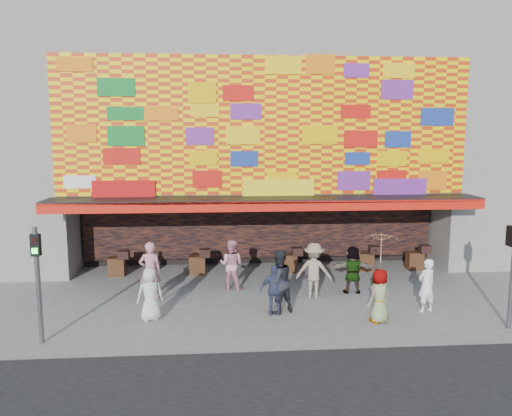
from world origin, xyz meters
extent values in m
plane|color=slate|center=(0.00, 0.00, 0.00)|extent=(90.00, 90.00, 0.00)
cube|color=gray|center=(0.00, 8.00, 6.50)|extent=(15.00, 8.00, 7.00)
cube|color=black|center=(0.00, 9.00, 1.50)|extent=(15.00, 6.00, 3.00)
cube|color=gray|center=(-7.30, 5.00, 1.50)|extent=(0.40, 2.00, 3.00)
cube|color=gray|center=(7.30, 5.00, 1.50)|extent=(0.40, 2.00, 3.00)
cube|color=black|center=(0.00, 3.40, 3.00)|extent=(15.20, 1.60, 0.12)
cube|color=red|center=(0.00, 2.62, 2.85)|extent=(15.20, 0.04, 0.35)
cube|color=#FFD800|center=(0.00, 3.96, 5.55)|extent=(14.80, 0.08, 4.90)
cube|color=black|center=(0.00, 5.85, 1.55)|extent=(14.00, 0.25, 2.50)
cylinder|color=#59595B|center=(-6.20, -1.50, 1.50)|extent=(0.12, 0.12, 3.00)
cube|color=black|center=(-6.20, -1.50, 2.55)|extent=(0.22, 0.18, 0.55)
cube|color=black|center=(-6.20, -1.59, 2.68)|extent=(0.14, 0.02, 0.14)
cube|color=#19E533|center=(-6.20, -1.59, 2.42)|extent=(0.14, 0.02, 0.14)
cylinder|color=#59595B|center=(6.20, -1.50, 1.50)|extent=(0.12, 0.12, 3.00)
imported|color=silver|center=(-3.64, -0.09, 0.76)|extent=(0.86, 0.69, 1.53)
imported|color=#BC797F|center=(-3.87, 1.69, 0.95)|extent=(0.77, 0.58, 1.90)
imported|color=black|center=(0.06, 0.22, 0.96)|extent=(1.16, 1.06, 1.92)
imported|color=gray|center=(1.38, 1.53, 0.90)|extent=(1.31, 0.98, 1.80)
imported|color=#33395A|center=(-0.06, 0.05, 0.75)|extent=(0.88, 0.37, 1.50)
imported|color=gray|center=(2.76, 1.89, 0.80)|extent=(1.52, 0.62, 1.60)
imported|color=gray|center=(2.81, -0.75, 0.77)|extent=(0.89, 0.79, 1.53)
imported|color=white|center=(4.48, -0.02, 0.80)|extent=(0.68, 0.56, 1.61)
imported|color=pink|center=(-1.26, 2.65, 0.86)|extent=(1.00, 0.89, 1.72)
imported|color=beige|center=(2.81, -0.75, 2.13)|extent=(1.09, 1.11, 0.86)
cylinder|color=#4C3326|center=(2.81, -0.75, 1.25)|extent=(0.02, 0.02, 1.00)
camera|label=1|loc=(-1.70, -13.94, 5.25)|focal=35.00mm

